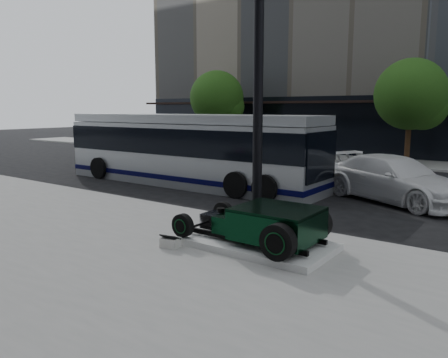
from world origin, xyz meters
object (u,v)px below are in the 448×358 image
Objects in this scene: hot_rod at (268,224)px; lamppost at (258,81)px; transit_bus at (188,149)px; white_sedan at (394,179)px.

lamppost is at bearing 130.32° from hot_rod.
lamppost reaches higher than transit_bus.
hot_rod is 9.51m from transit_bus.
hot_rod is at bearing -38.59° from transit_bus.
white_sedan is at bearing 10.13° from transit_bus.
transit_bus is (-6.31, 4.61, -2.35)m from lamppost.
lamppost is at bearing -171.59° from white_sedan.
hot_rod is 7.39m from white_sedan.
hot_rod is 3.57m from lamppost.
white_sedan is (1.77, 6.06, -3.05)m from lamppost.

